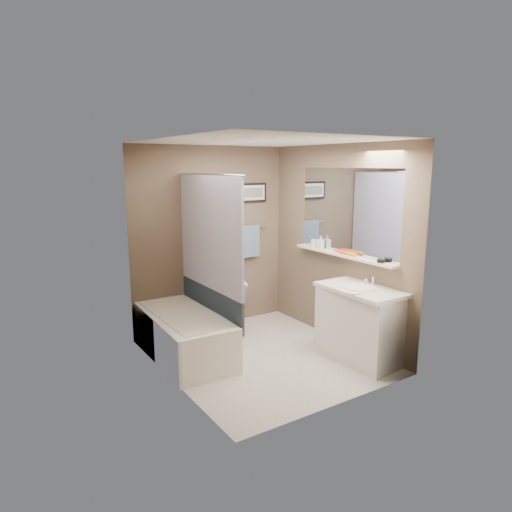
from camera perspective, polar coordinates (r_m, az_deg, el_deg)
ground at (r=5.34m, az=0.90°, el=-12.45°), size 2.50×2.50×0.00m
ceiling at (r=4.89m, az=0.98°, el=13.97°), size 2.20×2.50×0.04m
wall_back at (r=6.02m, az=-5.60°, el=2.17°), size 2.20×0.04×2.40m
wall_front at (r=4.04m, az=10.71°, el=-2.55°), size 2.20×0.04×2.40m
wall_left at (r=4.48m, az=-10.61°, el=-1.17°), size 0.04×2.50×2.40m
wall_right at (r=5.64m, az=10.08°, el=1.42°), size 0.04×2.50×2.40m
tile_surround at (r=4.98m, az=-12.86°, el=-2.38°), size 0.02×1.55×2.00m
curtain_rod at (r=5.12m, az=-5.99°, el=10.10°), size 0.02×1.55×0.02m
curtain_upper at (r=5.17m, az=-5.84°, el=2.88°), size 0.03×1.45×1.28m
curtain_lower at (r=5.35m, az=-5.67°, el=-5.83°), size 0.03×1.45×0.36m
mirror at (r=5.49m, az=11.38°, el=5.52°), size 0.02×1.60×1.00m
shelf at (r=5.53m, az=10.76°, el=0.13°), size 0.12×1.60×0.03m
towel_bar at (r=6.27m, az=-1.08°, el=3.50°), size 0.60×0.02×0.02m
towel at (r=6.28m, az=-0.97°, el=1.85°), size 0.34×0.05×0.44m
art_frame at (r=6.23m, az=-1.18°, el=7.89°), size 0.62×0.02×0.26m
art_mat at (r=6.22m, az=-1.11°, el=7.89°), size 0.56×0.00×0.20m
art_image at (r=6.22m, az=-1.09°, el=7.89°), size 0.50×0.00×0.13m
door at (r=4.47m, az=15.85°, el=-4.09°), size 0.80×0.02×2.00m
door_handle at (r=4.27m, az=12.39°, el=-4.64°), size 0.10×0.02×0.02m
bathtub at (r=5.33m, az=-9.01°, el=-9.77°), size 0.76×1.53×0.50m
tub_rim at (r=5.24m, az=-9.10°, el=-7.22°), size 0.56×1.36×0.02m
toilet at (r=5.96m, az=-3.70°, el=-6.05°), size 0.65×0.84×0.75m
vanity at (r=5.24m, az=12.80°, el=-8.52°), size 0.57×0.94×0.80m
countertop at (r=5.11m, az=12.93°, el=-4.11°), size 0.54×0.96×0.04m
sink_basin at (r=5.10m, az=12.86°, el=-3.82°), size 0.34×0.34×0.01m
faucet_spout at (r=5.23m, az=14.42°, el=-3.04°), size 0.02×0.02×0.10m
faucet_knob at (r=5.30m, az=13.62°, el=-3.03°), size 0.05×0.05×0.05m
candle_bowl_near at (r=5.11m, az=15.37°, el=-0.58°), size 0.09×0.09×0.04m
hair_brush_front at (r=5.44m, az=11.59°, el=0.32°), size 0.05×0.22×0.04m
hair_brush_back at (r=5.53m, az=10.65°, el=0.54°), size 0.06×0.22×0.04m
pink_comb at (r=5.62m, az=9.77°, el=0.56°), size 0.04×0.16×0.01m
glass_jar at (r=5.90m, az=7.27°, el=1.58°), size 0.08×0.08×0.10m
soap_bottle at (r=5.80m, az=8.06°, el=1.69°), size 0.08×0.08×0.16m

